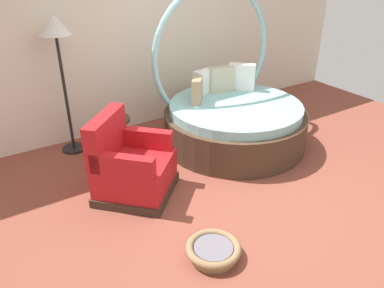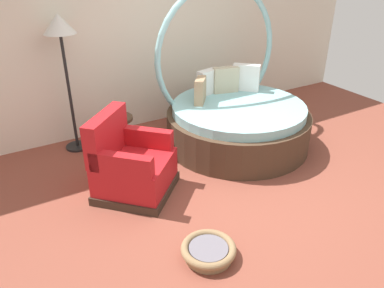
{
  "view_description": "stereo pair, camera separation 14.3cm",
  "coord_description": "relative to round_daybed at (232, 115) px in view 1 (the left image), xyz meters",
  "views": [
    {
      "loc": [
        -2.42,
        -2.87,
        2.54
      ],
      "look_at": [
        -0.35,
        0.35,
        0.55
      ],
      "focal_mm": 35.75,
      "sensor_mm": 36.0,
      "label": 1
    },
    {
      "loc": [
        -2.3,
        -2.94,
        2.54
      ],
      "look_at": [
        -0.35,
        0.35,
        0.55
      ],
      "focal_mm": 35.75,
      "sensor_mm": 36.0,
      "label": 2
    }
  ],
  "objects": [
    {
      "name": "side_table",
      "position": [
        -1.55,
        0.56,
        0.02
      ],
      "size": [
        0.44,
        0.44,
        0.52
      ],
      "color": "#473323",
      "rests_on": "ground_plane"
    },
    {
      "name": "ground_plane",
      "position": [
        -0.75,
        -1.01,
        -0.42
      ],
      "size": [
        8.0,
        8.0,
        0.02
      ],
      "primitive_type": "cube",
      "color": "brown"
    },
    {
      "name": "back_wall",
      "position": [
        -0.75,
        1.34,
        1.14
      ],
      "size": [
        8.0,
        0.12,
        3.09
      ],
      "primitive_type": "cube",
      "color": "silver",
      "rests_on": "ground_plane"
    },
    {
      "name": "red_armchair",
      "position": [
        -1.76,
        -0.42,
        -0.08
      ],
      "size": [
        1.13,
        1.13,
        0.94
      ],
      "color": "#38281E",
      "rests_on": "ground_plane"
    },
    {
      "name": "pet_basket",
      "position": [
        -1.58,
        -1.77,
        -0.34
      ],
      "size": [
        0.51,
        0.51,
        0.13
      ],
      "color": "#8E704C",
      "rests_on": "ground_plane"
    },
    {
      "name": "floor_lamp",
      "position": [
        -2.0,
        0.99,
        1.12
      ],
      "size": [
        0.4,
        0.4,
        1.82
      ],
      "color": "black",
      "rests_on": "ground_plane"
    },
    {
      "name": "round_daybed",
      "position": [
        0.0,
        0.0,
        0.0
      ],
      "size": [
        2.0,
        2.0,
        2.16
      ],
      "color": "#473323",
      "rests_on": "ground_plane"
    }
  ]
}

